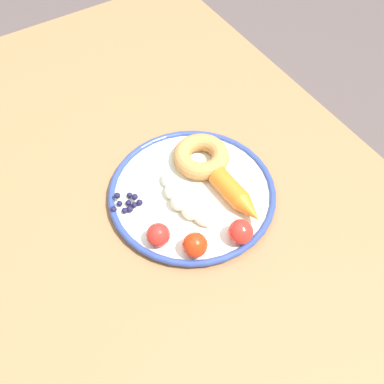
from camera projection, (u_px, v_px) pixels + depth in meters
ground_plane at (173, 331)px, 1.42m from camera, size 6.00×6.00×0.00m
dining_table at (162, 215)px, 0.92m from camera, size 1.21×0.80×0.70m
plate at (192, 193)px, 0.84m from camera, size 0.30×0.30×0.02m
banana at (181, 201)px, 0.81m from camera, size 0.14×0.05×0.03m
carrot_orange at (237, 197)px, 0.81m from camera, size 0.12×0.04×0.04m
donut at (201, 156)px, 0.87m from camera, size 0.14×0.14×0.03m
blueberry_pile at (127, 203)px, 0.81m from camera, size 0.04×0.06×0.02m
tomato_near at (241, 232)px, 0.76m from camera, size 0.04×0.04×0.04m
tomato_mid at (195, 245)px, 0.75m from camera, size 0.04×0.04×0.04m
tomato_far at (158, 235)px, 0.76m from camera, size 0.04×0.04×0.04m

